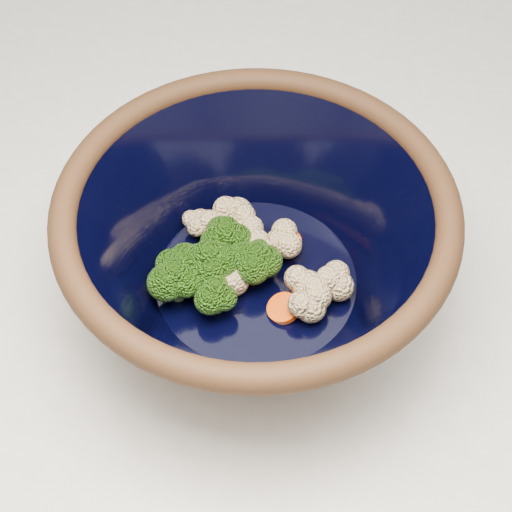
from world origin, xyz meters
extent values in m
cube|color=silver|center=(0.00, 0.00, 0.45)|extent=(1.20, 1.20, 0.90)
cylinder|color=black|center=(-0.06, -0.03, 0.91)|extent=(0.20, 0.20, 0.01)
torus|color=black|center=(-0.06, -0.03, 1.03)|extent=(0.33, 0.33, 0.02)
cylinder|color=black|center=(-0.06, -0.03, 0.93)|extent=(0.19, 0.19, 0.00)
cylinder|color=#608442|center=(-0.12, -0.05, 0.94)|extent=(0.01, 0.01, 0.02)
ellipsoid|color=#376112|center=(-0.12, -0.05, 0.96)|extent=(0.04, 0.04, 0.03)
cylinder|color=#608442|center=(-0.09, -0.07, 0.94)|extent=(0.01, 0.01, 0.02)
ellipsoid|color=#376112|center=(-0.09, -0.07, 0.96)|extent=(0.04, 0.04, 0.03)
cylinder|color=#608442|center=(-0.09, -0.01, 0.94)|extent=(0.01, 0.01, 0.02)
ellipsoid|color=#376112|center=(-0.09, -0.01, 0.97)|extent=(0.04, 0.04, 0.04)
cylinder|color=#608442|center=(-0.12, -0.06, 0.94)|extent=(0.01, 0.01, 0.02)
ellipsoid|color=#376112|center=(-0.12, -0.06, 0.97)|extent=(0.04, 0.04, 0.04)
cylinder|color=#608442|center=(-0.10, -0.04, 0.94)|extent=(0.01, 0.01, 0.02)
ellipsoid|color=#376112|center=(-0.10, -0.04, 0.97)|extent=(0.04, 0.04, 0.04)
cylinder|color=#608442|center=(-0.06, -0.02, 0.94)|extent=(0.01, 0.01, 0.02)
ellipsoid|color=#376112|center=(-0.06, -0.02, 0.96)|extent=(0.04, 0.04, 0.03)
sphere|color=#F8E1AB|center=(-0.05, 0.01, 0.95)|extent=(0.03, 0.03, 0.03)
sphere|color=#F8E1AB|center=(-0.07, -0.01, 0.95)|extent=(0.03, 0.03, 0.03)
sphere|color=#F8E1AB|center=(-0.09, 0.03, 0.95)|extent=(0.03, 0.03, 0.03)
sphere|color=#F8E1AB|center=(-0.08, 0.01, 0.95)|extent=(0.03, 0.03, 0.03)
sphere|color=#F8E1AB|center=(-0.01, -0.03, 0.95)|extent=(0.03, 0.03, 0.03)
sphere|color=#F8E1AB|center=(-0.12, 0.02, 0.95)|extent=(0.03, 0.03, 0.03)
sphere|color=#F8E1AB|center=(-0.08, -0.04, 0.95)|extent=(0.03, 0.03, 0.03)
sphere|color=#F8E1AB|center=(0.02, -0.03, 0.95)|extent=(0.03, 0.03, 0.03)
sphere|color=#F8E1AB|center=(0.00, -0.05, 0.95)|extent=(0.03, 0.03, 0.03)
cylinder|color=#F1450A|center=(-0.07, -0.02, 0.94)|extent=(0.03, 0.03, 0.01)
cylinder|color=#F1450A|center=(-0.08, -0.02, 0.94)|extent=(0.03, 0.03, 0.01)
cylinder|color=#F1450A|center=(-0.04, 0.02, 0.94)|extent=(0.03, 0.03, 0.01)
cylinder|color=#F1450A|center=(-0.03, -0.05, 0.94)|extent=(0.03, 0.03, 0.01)
camera|label=1|loc=(0.03, -0.39, 1.47)|focal=50.00mm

